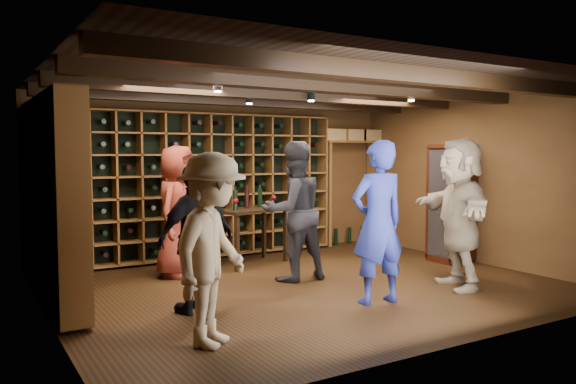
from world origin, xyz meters
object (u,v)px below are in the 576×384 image
display_cabinet (451,205)px  guest_beige (459,213)px  guest_woman_black (196,238)px  tasting_table (251,215)px  guest_khaki (213,250)px  guest_red_floral (177,211)px  man_blue_shirt (378,222)px  man_grey_suit (294,211)px

display_cabinet → guest_beige: (-1.18, -1.23, 0.06)m
guest_woman_black → tasting_table: (1.63, 1.95, -0.03)m
guest_woman_black → display_cabinet: bearing=173.3°
guest_woman_black → guest_khaki: size_ratio=0.93×
guest_red_floral → guest_woman_black: bearing=-149.1°
guest_woman_black → guest_red_floral: bearing=-118.0°
guest_red_floral → guest_woman_black: (-0.42, -1.72, -0.10)m
guest_red_floral → guest_beige: (2.74, -2.36, 0.04)m
display_cabinet → guest_khaki: size_ratio=1.05×
tasting_table → guest_khaki: bearing=-139.9°
tasting_table → man_blue_shirt: bearing=-103.0°
display_cabinet → man_blue_shirt: size_ratio=0.98×
guest_khaki → display_cabinet: bearing=-22.0°
man_grey_suit → guest_red_floral: man_grey_suit is taller
man_blue_shirt → guest_khaki: man_blue_shirt is taller
guest_beige → guest_woman_black: bearing=-78.1°
guest_red_floral → tasting_table: (1.22, 0.23, -0.13)m
man_grey_suit → tasting_table: man_grey_suit is taller
display_cabinet → guest_beige: bearing=-133.9°
guest_woman_black → tasting_table: 2.54m
display_cabinet → guest_beige: size_ratio=0.95×
guest_beige → tasting_table: bearing=-126.1°
display_cabinet → guest_red_floral: 4.08m
guest_woman_black → guest_beige: 3.23m
man_blue_shirt → guest_red_floral: 2.80m
display_cabinet → tasting_table: display_cabinet is taller
man_grey_suit → guest_red_floral: 1.56m
guest_red_floral → guest_khaki: bearing=-149.2°
man_blue_shirt → guest_khaki: bearing=14.7°
man_blue_shirt → guest_woman_black: man_blue_shirt is taller
guest_red_floral → guest_khaki: (-0.67, -2.74, -0.05)m
display_cabinet → man_grey_suit: bearing=176.7°
guest_khaki → guest_beige: 3.44m
man_blue_shirt → guest_beige: 1.32m
display_cabinet → guest_beige: 1.70m
guest_beige → guest_red_floral: bearing=-107.4°
guest_red_floral → guest_woman_black: guest_red_floral is taller
guest_woman_black → guest_khaki: 1.05m
man_grey_suit → guest_khaki: (-1.89, -1.76, -0.07)m
tasting_table → display_cabinet: bearing=-44.2°
guest_woman_black → man_grey_suit: bearing=-169.9°
display_cabinet → guest_khaki: display_cabinet is taller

